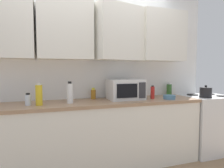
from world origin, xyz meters
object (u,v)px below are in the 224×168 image
Objects in this scene: bottle_green_oil at (169,89)px; stove_range at (206,123)px; microwave at (125,89)px; bowl_ceramic_small at (169,97)px; bottle_red_sauce at (153,92)px; bottle_amber_vinegar at (93,94)px; kettle at (206,92)px; bottle_white_jar at (70,93)px; bottle_clear_tall at (28,100)px; bottle_yellow_mustard at (39,95)px.

stove_range is at bearing -22.63° from bottle_green_oil.
bowl_ceramic_small is at bearing -16.87° from microwave.
bottle_red_sauce is at bearing -10.19° from microwave.
bottle_amber_vinegar reaches higher than stove_range.
kettle is at bearing -140.53° from stove_range.
bottle_amber_vinegar is 0.93× the size of bowl_ceramic_small.
bottle_white_jar is at bearing -179.14° from stove_range.
kettle is 0.84m from bottle_red_sauce.
bottle_green_oil reaches higher than bottle_amber_vinegar.
bottle_clear_tall is 0.48m from bottle_white_jar.
bottle_green_oil is at bearing -0.09° from bottle_amber_vinegar.
stove_range is 3.36× the size of bottle_white_jar.
stove_range is at bearing 0.86° from bottle_white_jar.
bottle_clear_tall is (-1.26, -0.09, -0.07)m from microwave.
bottle_red_sauce is (-1.00, -0.01, 0.54)m from stove_range.
bottle_green_oil is at bearing 7.19° from bottle_clear_tall.
bowl_ceramic_small is (0.60, -0.18, -0.11)m from microwave.
bottle_white_jar is (0.48, 0.00, 0.06)m from bottle_clear_tall.
bottle_white_jar is (-2.18, -0.03, 0.58)m from stove_range.
bottle_green_oil is 0.51m from bottle_red_sauce.
bottle_amber_vinegar is (-0.42, 0.17, -0.07)m from microwave.
bottle_red_sauce is 0.70× the size of bottle_white_jar.
bottle_clear_tall is at bearing 166.66° from bottle_yellow_mustard.
kettle is 0.93× the size of bottle_red_sauce.
bottle_clear_tall is 0.77× the size of bottle_red_sauce.
kettle reaches higher than bottle_amber_vinegar.
bottle_amber_vinegar is at bearing 172.66° from stove_range.
bottle_amber_vinegar is (0.84, 0.27, 0.00)m from bottle_clear_tall.
kettle is 1.03× the size of bowl_ceramic_small.
bottle_white_jar reaches higher than kettle.
microwave reaches higher than stove_range.
kettle is at bearing -12.79° from bottle_amber_vinegar.
bowl_ceramic_small is at bearing -28.33° from bottle_red_sauce.
bottle_clear_tall reaches higher than bowl_ceramic_small.
bottle_green_oil is (-0.39, 0.37, 0.01)m from kettle.
bottle_white_jar reaches higher than bowl_ceramic_small.
kettle is 0.67× the size of bottle_yellow_mustard.
kettle is at bearing -2.48° from bottle_clear_tall.
bottle_green_oil is 0.77× the size of bottle_white_jar.
bottle_white_jar reaches higher than bottle_yellow_mustard.
bowl_ceramic_small reaches higher than stove_range.
kettle is 1.21× the size of bottle_clear_tall.
bottle_yellow_mustard is 0.36m from bottle_white_jar.
bottle_amber_vinegar is at bearing 17.72° from bottle_clear_tall.
bottle_amber_vinegar is 0.45m from bottle_white_jar.
kettle reaches higher than stove_range.
bottle_yellow_mustard reaches higher than bottle_red_sauce.
kettle is at bearing -9.37° from microwave.
bottle_white_jar reaches higher than bottle_amber_vinegar.
bottle_clear_tall is 0.56× the size of bottle_yellow_mustard.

